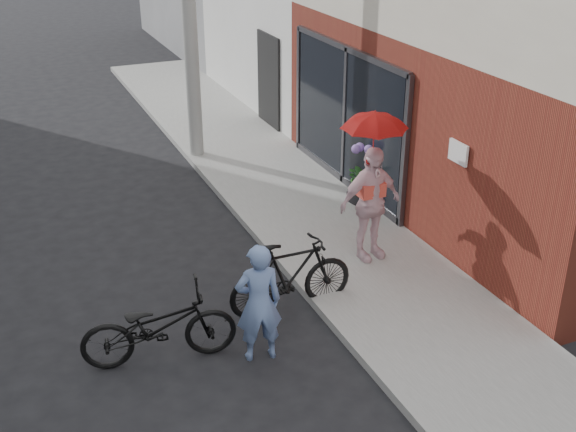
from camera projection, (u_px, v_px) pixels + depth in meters
ground at (251, 323)px, 9.39m from camera, size 80.00×80.00×0.00m
sidewalk at (328, 227)px, 11.77m from camera, size 2.20×24.00×0.12m
curb at (262, 240)px, 11.35m from camera, size 0.12×24.00×0.12m
officer at (259, 303)px, 8.40m from camera, size 0.60×0.44×1.52m
bike_left at (159, 326)px, 8.46m from camera, size 1.91×0.92×0.96m
bike_right at (291, 276)px, 9.44m from camera, size 1.72×0.49×1.04m
kimono_woman at (370, 204)px, 10.40m from camera, size 1.05×0.53×1.72m
parasol at (375, 120)px, 9.86m from camera, size 0.89×0.89×0.78m
planter at (360, 197)px, 12.49m from camera, size 0.41×0.41×0.18m
potted_plant at (361, 177)px, 12.33m from camera, size 0.51×0.44×0.57m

